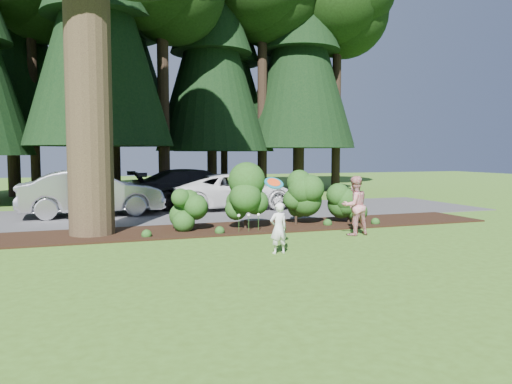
% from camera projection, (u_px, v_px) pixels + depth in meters
% --- Properties ---
extents(ground, '(80.00, 80.00, 0.00)m').
position_uv_depth(ground, '(291.00, 247.00, 12.33)').
color(ground, '#3A5B1A').
rests_on(ground, ground).
extents(mulch_bed, '(16.00, 2.50, 0.05)m').
position_uv_depth(mulch_bed, '(249.00, 227.00, 15.39)').
color(mulch_bed, black).
rests_on(mulch_bed, ground).
extents(driveway, '(22.00, 6.00, 0.03)m').
position_uv_depth(driveway, '(214.00, 212.00, 19.39)').
color(driveway, '#38383A').
rests_on(driveway, ground).
extents(shrub_row, '(6.53, 1.60, 1.61)m').
position_uv_depth(shrub_row, '(274.00, 202.00, 15.48)').
color(shrub_row, '#214214').
rests_on(shrub_row, ground).
extents(lily_cluster, '(0.69, 0.09, 0.57)m').
position_uv_depth(lily_cluster, '(249.00, 216.00, 14.45)').
color(lily_cluster, '#214214').
rests_on(lily_cluster, ground).
extents(tree_wall, '(25.66, 12.15, 17.09)m').
position_uv_depth(tree_wall, '(176.00, 20.00, 27.07)').
color(tree_wall, black).
rests_on(tree_wall, ground).
extents(car_silver_wagon, '(5.14, 1.95, 1.67)m').
position_uv_depth(car_silver_wagon, '(92.00, 193.00, 18.16)').
color(car_silver_wagon, '#B4B4B9').
rests_on(car_silver_wagon, driveway).
extents(car_white_suv, '(5.21, 2.48, 1.43)m').
position_uv_depth(car_white_suv, '(235.00, 191.00, 20.44)').
color(car_white_suv, white).
rests_on(car_white_suv, driveway).
extents(car_dark_suv, '(5.81, 2.96, 1.61)m').
position_uv_depth(car_dark_suv, '(198.00, 188.00, 21.11)').
color(car_dark_suv, black).
rests_on(car_dark_suv, driveway).
extents(child, '(0.46, 0.33, 1.19)m').
position_uv_depth(child, '(279.00, 228.00, 11.49)').
color(child, white).
rests_on(child, ground).
extents(adult, '(0.89, 0.73, 1.67)m').
position_uv_depth(adult, '(354.00, 206.00, 14.05)').
color(adult, '#AC172B').
rests_on(adult, ground).
extents(frisbee, '(0.46, 0.40, 0.27)m').
position_uv_depth(frisbee, '(274.00, 183.00, 11.64)').
color(frisbee, '#16667C').
rests_on(frisbee, ground).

